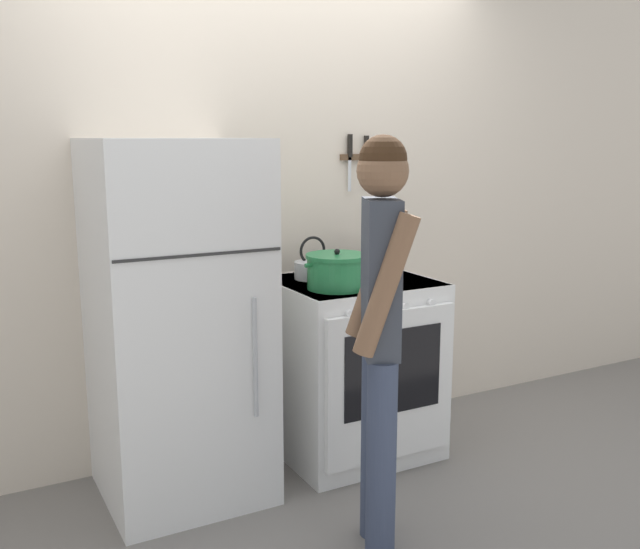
% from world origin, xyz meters
% --- Properties ---
extents(ground_plane, '(14.00, 14.00, 0.00)m').
position_xyz_m(ground_plane, '(0.00, 0.00, 0.00)').
color(ground_plane, slate).
extents(wall_back, '(10.00, 0.06, 2.55)m').
position_xyz_m(wall_back, '(0.00, 0.03, 1.27)').
color(wall_back, beige).
rests_on(wall_back, ground_plane).
extents(refrigerator, '(0.70, 0.71, 1.61)m').
position_xyz_m(refrigerator, '(-0.61, -0.34, 0.81)').
color(refrigerator, white).
rests_on(refrigerator, ground_plane).
extents(stove_range, '(0.76, 0.71, 0.91)m').
position_xyz_m(stove_range, '(0.30, -0.36, 0.46)').
color(stove_range, white).
rests_on(stove_range, ground_plane).
extents(dutch_oven_pot, '(0.34, 0.30, 0.19)m').
position_xyz_m(dutch_oven_pot, '(0.13, -0.47, 0.99)').
color(dutch_oven_pot, '#237A42').
rests_on(dutch_oven_pot, stove_range).
extents(tea_kettle, '(0.23, 0.19, 0.22)m').
position_xyz_m(tea_kettle, '(0.14, -0.20, 0.97)').
color(tea_kettle, silver).
rests_on(tea_kettle, stove_range).
extents(utensil_jar, '(0.10, 0.10, 0.29)m').
position_xyz_m(utensil_jar, '(0.49, -0.20, 0.98)').
color(utensil_jar, silver).
rests_on(utensil_jar, stove_range).
extents(person, '(0.35, 0.40, 1.63)m').
position_xyz_m(person, '(-0.07, -1.15, 0.93)').
color(person, '#38425B').
rests_on(person, ground_plane).
extents(wall_knife_strip, '(0.31, 0.03, 0.30)m').
position_xyz_m(wall_knife_strip, '(0.56, -0.02, 1.52)').
color(wall_knife_strip, brown).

